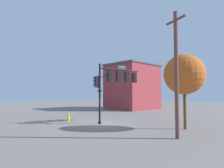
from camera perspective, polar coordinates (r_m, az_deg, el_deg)
name	(u,v)px	position (r m, az deg, el deg)	size (l,w,h in m)	color
ground_plane	(100,124)	(19.43, -3.70, -11.73)	(120.00, 120.00, 0.00)	slate
signal_pole_assembly	(114,80)	(20.16, 0.62, 1.07)	(5.59, 1.54, 6.02)	black
utility_pole	(176,72)	(13.58, 18.64, 3.44)	(0.73, 1.73, 8.59)	brown
fire_hydrant	(69,117)	(21.50, -12.82, -9.71)	(0.33, 0.24, 0.83)	yellow
tree_near	(184,75)	(17.47, 20.71, 2.66)	(3.44, 3.44, 6.35)	#52441B
brick_building	(132,87)	(38.19, 6.08, -0.78)	(9.20, 7.89, 8.78)	#973438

